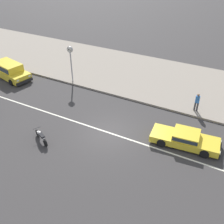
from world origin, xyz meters
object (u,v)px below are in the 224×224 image
object	(u,v)px
minivan_yellow_1	(10,70)
pedestrian_far_end	(197,101)
motorcycle_0	(41,136)
sedan_yellow_0	(185,138)
street_clock	(71,56)

from	to	relation	value
minivan_yellow_1	pedestrian_far_end	world-z (taller)	pedestrian_far_end
minivan_yellow_1	pedestrian_far_end	size ratio (longest dim) A/B	3.12
motorcycle_0	pedestrian_far_end	world-z (taller)	pedestrian_far_end
sedan_yellow_0	pedestrian_far_end	xyz separation A→B (m)	(-0.29, 4.45, 0.52)
sedan_yellow_0	motorcycle_0	bearing A→B (deg)	-154.30
motorcycle_0	minivan_yellow_1	bearing A→B (deg)	146.01
sedan_yellow_0	minivan_yellow_1	world-z (taller)	minivan_yellow_1
sedan_yellow_0	motorcycle_0	world-z (taller)	sedan_yellow_0
minivan_yellow_1	motorcycle_0	distance (m)	11.40
sedan_yellow_0	pedestrian_far_end	world-z (taller)	pedestrian_far_end
sedan_yellow_0	motorcycle_0	size ratio (longest dim) A/B	2.84
pedestrian_far_end	sedan_yellow_0	bearing A→B (deg)	-86.23
sedan_yellow_0	street_clock	bearing A→B (deg)	161.38
street_clock	pedestrian_far_end	world-z (taller)	street_clock
motorcycle_0	pedestrian_far_end	size ratio (longest dim) A/B	1.09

